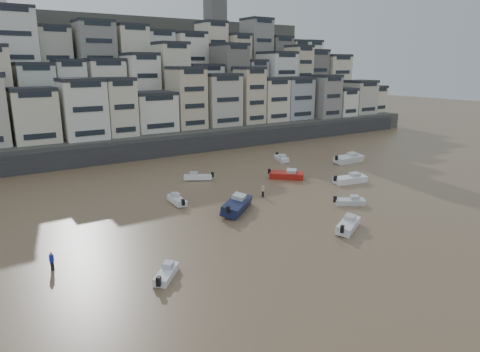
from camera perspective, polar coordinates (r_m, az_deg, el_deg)
ground at (r=33.58m, az=22.33°, el=-19.01°), size 400.00×400.00×0.00m
harbor_wall at (r=88.25m, az=-10.19°, el=3.78°), size 140.00×3.00×3.50m
hillside at (r=125.83m, az=-15.87°, el=11.80°), size 141.04×66.00×50.00m
boat_a at (r=49.71m, az=14.24°, el=-6.15°), size 5.70×4.21×1.50m
boat_b at (r=58.46m, az=14.46°, el=-3.19°), size 4.32×3.50×1.16m
boat_c at (r=54.07m, az=-0.43°, el=-3.70°), size 7.20×6.50×2.00m
boat_d at (r=69.10m, az=14.49°, el=-0.25°), size 6.27×2.98×1.64m
boat_e at (r=69.81m, az=6.22°, el=0.28°), size 5.56×5.64×1.63m
boat_f at (r=57.73m, az=-8.41°, el=-3.05°), size 1.83×4.71×1.26m
boat_g at (r=83.46m, az=14.32°, el=2.37°), size 6.95×2.29×1.89m
boat_h at (r=69.03m, az=-5.62°, el=0.01°), size 5.03×3.94×1.34m
boat_i at (r=82.53m, az=5.54°, el=2.44°), size 3.03×5.24×1.36m
boat_j at (r=38.57m, az=-9.80°, el=-12.49°), size 3.76×3.91×1.12m
person_blue at (r=42.73m, az=-23.81°, el=-10.34°), size 0.44×0.44×1.74m
person_pink at (r=60.01m, az=3.08°, el=-1.99°), size 0.44×0.44×1.74m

